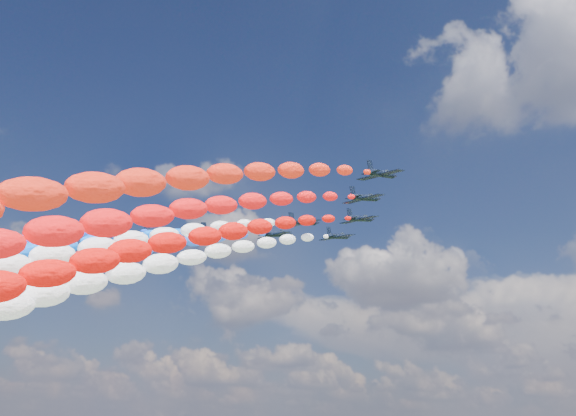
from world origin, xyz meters
The scene contains 15 objects.
jet_0 centered at (-33.27, -6.33, 92.63)m, with size 9.50×12.74×2.81m, color black, non-canonical shape.
jet_1 centered at (-22.80, 2.84, 92.63)m, with size 9.50×12.74×2.81m, color black, non-canonical shape.
trail_1 centered at (-22.80, -52.70, 73.09)m, with size 5.59×106.13×42.34m, color #0765FF, non-canonical shape.
jet_2 centered at (-12.28, 14.16, 92.63)m, with size 9.50×12.74×2.81m, color black, non-canonical shape.
trail_2 centered at (-12.28, -41.38, 73.09)m, with size 5.59×106.13×42.34m, color blue, non-canonical shape.
jet_3 centered at (-0.42, 10.43, 92.63)m, with size 9.50×12.74×2.81m, color black, non-canonical shape.
trail_3 centered at (-0.42, -45.11, 73.09)m, with size 5.59×106.13×42.34m, color white, non-canonical shape.
jet_4 centered at (-1.07, 25.94, 92.63)m, with size 9.50×12.74×2.81m, color black, non-canonical shape.
trail_4 centered at (-1.07, -29.60, 73.09)m, with size 5.59×106.13×42.34m, color white, non-canonical shape.
jet_5 centered at (12.10, 16.60, 92.63)m, with size 9.50×12.74×2.81m, color black, non-canonical shape.
trail_5 centered at (12.10, -38.94, 73.09)m, with size 5.59×106.13×42.34m, color red, non-canonical shape.
jet_6 centered at (21.56, 4.26, 92.63)m, with size 9.50×12.74×2.81m, color black, non-canonical shape.
trail_6 centered at (21.56, -51.29, 73.09)m, with size 5.59×106.13×42.34m, color red, non-canonical shape.
jet_7 centered at (32.37, -6.02, 92.63)m, with size 9.50×12.74×2.81m, color black, non-canonical shape.
trail_7 centered at (32.37, -61.56, 73.09)m, with size 5.59×106.13×42.34m, color red, non-canonical shape.
Camera 1 is at (103.24, -122.24, 41.67)m, focal length 45.10 mm.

